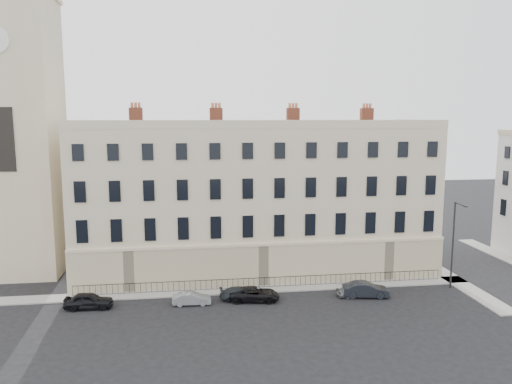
% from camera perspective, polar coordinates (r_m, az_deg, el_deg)
% --- Properties ---
extents(ground, '(160.00, 160.00, 0.00)m').
position_cam_1_polar(ground, '(44.57, 9.90, -12.71)').
color(ground, black).
rests_on(ground, ground).
extents(terrace, '(36.22, 12.22, 17.00)m').
position_cam_1_polar(terrace, '(52.63, -0.08, -0.81)').
color(terrace, beige).
rests_on(terrace, ground).
extents(church_tower, '(8.00, 8.13, 44.00)m').
position_cam_1_polar(church_tower, '(56.17, -25.92, 10.36)').
color(church_tower, beige).
rests_on(church_tower, ground).
extents(pavement_terrace, '(48.00, 2.00, 0.12)m').
position_cam_1_polar(pavement_terrace, '(47.37, -3.85, -11.21)').
color(pavement_terrace, gray).
rests_on(pavement_terrace, ground).
extents(pavement_east_return, '(2.00, 24.00, 0.12)m').
position_cam_1_polar(pavement_east_return, '(56.45, 20.18, -8.45)').
color(pavement_east_return, gray).
rests_on(pavement_east_return, ground).
extents(railings, '(35.00, 0.04, 0.96)m').
position_cam_1_polar(railings, '(48.00, 0.96, -10.30)').
color(railings, black).
rests_on(railings, ground).
extents(car_a, '(4.09, 1.78, 1.37)m').
position_cam_1_polar(car_a, '(45.45, -18.57, -11.69)').
color(car_a, black).
rests_on(car_a, ground).
extents(car_b, '(3.35, 1.27, 1.09)m').
position_cam_1_polar(car_b, '(44.40, -7.35, -11.98)').
color(car_b, gray).
rests_on(car_b, ground).
extents(car_c, '(3.85, 1.80, 1.09)m').
position_cam_1_polar(car_c, '(45.30, -1.75, -11.48)').
color(car_c, black).
rests_on(car_c, ground).
extents(car_d, '(4.64, 2.61, 1.22)m').
position_cam_1_polar(car_d, '(44.91, -0.15, -11.57)').
color(car_d, black).
rests_on(car_d, ground).
extents(car_e, '(3.27, 1.59, 1.08)m').
position_cam_1_polar(car_e, '(46.83, 11.11, -10.97)').
color(car_e, gray).
rests_on(car_e, ground).
extents(car_f, '(4.34, 2.08, 1.37)m').
position_cam_1_polar(car_f, '(46.78, 12.42, -10.84)').
color(car_f, black).
rests_on(car_f, ground).
extents(streetlamp, '(0.33, 1.80, 8.30)m').
position_cam_1_polar(streetlamp, '(50.30, 21.66, -5.23)').
color(streetlamp, '#27282B').
rests_on(streetlamp, ground).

